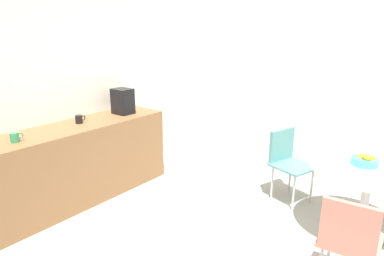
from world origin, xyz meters
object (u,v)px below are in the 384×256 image
at_px(coffee_maker, 123,101).
at_px(chair_coral, 349,236).
at_px(chair_teal, 287,156).
at_px(mug_white, 15,137).
at_px(fruit_bowl, 365,160).
at_px(mug_green, 79,119).
at_px(round_table, 368,180).

bearing_deg(coffee_maker, chair_coral, -97.94).
bearing_deg(chair_teal, mug_white, 140.81).
distance_m(fruit_bowl, mug_green, 3.02).
bearing_deg(round_table, chair_coral, -174.02).
distance_m(chair_teal, mug_white, 2.90).
bearing_deg(mug_white, chair_coral, -70.55).
distance_m(fruit_bowl, coffee_maker, 2.82).
xyz_separation_m(round_table, mug_green, (-1.17, 2.84, 0.36)).
distance_m(chair_coral, mug_white, 3.03).
xyz_separation_m(fruit_bowl, mug_white, (-1.94, 2.68, 0.17)).
height_order(fruit_bowl, mug_white, mug_white).
bearing_deg(chair_teal, fruit_bowl, -107.87).
relative_size(mug_white, mug_green, 1.00).
height_order(chair_teal, chair_coral, same).
xyz_separation_m(round_table, chair_teal, (0.27, 0.92, -0.07)).
distance_m(chair_coral, coffee_maker, 2.98).
xyz_separation_m(mug_white, coffee_maker, (1.40, 0.07, 0.11)).
bearing_deg(mug_white, coffee_maker, 2.91).
bearing_deg(fruit_bowl, coffee_maker, 101.07).
bearing_deg(round_table, coffee_maker, 101.06).
bearing_deg(chair_teal, round_table, -106.46).
distance_m(mug_white, mug_green, 0.79).
relative_size(fruit_bowl, coffee_maker, 0.76).
xyz_separation_m(chair_teal, fruit_bowl, (-0.28, -0.87, 0.26)).
bearing_deg(coffee_maker, fruit_bowl, -78.93).
bearing_deg(chair_coral, mug_green, 94.21).
bearing_deg(mug_white, chair_teal, -39.19).
distance_m(round_table, coffee_maker, 2.89).
distance_m(round_table, chair_teal, 0.96).
distance_m(fruit_bowl, mug_white, 3.31).
height_order(round_table, fruit_bowl, fruit_bowl).
height_order(mug_green, coffee_maker, coffee_maker).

